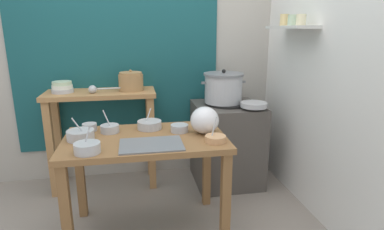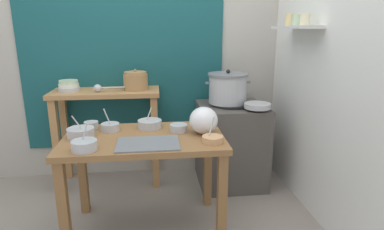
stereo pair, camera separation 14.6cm
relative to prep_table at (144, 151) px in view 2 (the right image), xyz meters
name	(u,v)px [view 2 (the right image)]	position (x,y,z in m)	size (l,w,h in m)	color
ground_plane	(141,230)	(-0.05, -0.03, -0.61)	(9.00, 9.00, 0.00)	gray
wall_back	(148,43)	(0.03, 1.06, 0.69)	(4.40, 0.12, 2.60)	#B2ADA3
wall_right	(325,48)	(1.35, 0.17, 0.69)	(0.30, 3.20, 2.60)	white
prep_table	(144,151)	(0.00, 0.00, 0.00)	(1.10, 0.66, 0.72)	olive
back_shelf_table	(107,114)	(-0.36, 0.80, 0.07)	(0.96, 0.40, 0.90)	#B27F4C
stove_block	(231,144)	(0.78, 0.67, -0.23)	(0.60, 0.61, 0.78)	#4C4742
steamer_pot	(228,88)	(0.74, 0.69, 0.31)	(0.41, 0.36, 0.31)	#B7BABF
clay_pot	(136,81)	(-0.08, 0.80, 0.37)	(0.22, 0.22, 0.19)	#A37A4C
bowl_stack_enamel	(69,86)	(-0.67, 0.80, 0.34)	(0.18, 0.18, 0.10)	#B7BABF
ladle	(99,88)	(-0.40, 0.72, 0.33)	(0.27, 0.07, 0.07)	#B7BABF
serving_tray	(148,144)	(0.03, -0.17, 0.12)	(0.40, 0.28, 0.01)	slate
plastic_bag	(204,120)	(0.42, 0.01, 0.21)	(0.20, 0.21, 0.19)	white
wide_pan	(257,106)	(0.96, 0.46, 0.19)	(0.23, 0.23, 0.04)	#B7BABF
prep_bowl_0	(150,124)	(0.04, 0.19, 0.14)	(0.18, 0.18, 0.15)	#B7BABF
prep_bowl_1	(213,139)	(0.45, -0.18, 0.14)	(0.14, 0.14, 0.16)	tan
prep_bowl_2	(91,125)	(-0.39, 0.22, 0.14)	(0.10, 0.10, 0.05)	#B7BABF
prep_bowl_3	(110,127)	(-0.24, 0.15, 0.14)	(0.13, 0.13, 0.17)	#B7BABF
prep_bowl_4	(81,132)	(-0.43, 0.03, 0.15)	(0.18, 0.18, 0.16)	#B7BABF
prep_bowl_5	(84,145)	(-0.35, -0.23, 0.15)	(0.16, 0.16, 0.16)	#B7BABF
prep_bowl_6	(179,128)	(0.25, 0.08, 0.14)	(0.13, 0.13, 0.05)	#B7BABF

